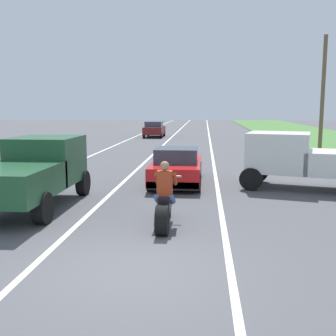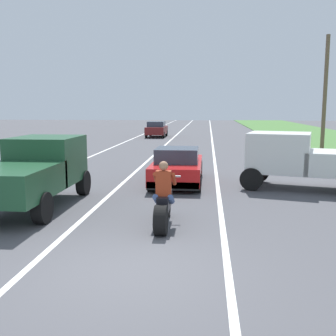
# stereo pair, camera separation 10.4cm
# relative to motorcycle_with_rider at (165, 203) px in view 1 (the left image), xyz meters

# --- Properties ---
(ground_plane) EXTENTS (160.00, 160.00, 0.00)m
(ground_plane) POSITION_rel_motorcycle_with_rider_xyz_m (-0.37, -2.61, -0.59)
(ground_plane) COLOR #4C4C51
(lane_stripe_left_solid) EXTENTS (0.14, 120.00, 0.01)m
(lane_stripe_left_solid) POSITION_rel_motorcycle_with_rider_xyz_m (-5.77, 17.39, -0.59)
(lane_stripe_left_solid) COLOR white
(lane_stripe_left_solid) RESTS_ON ground
(lane_stripe_right_solid) EXTENTS (0.14, 120.00, 0.01)m
(lane_stripe_right_solid) POSITION_rel_motorcycle_with_rider_xyz_m (1.43, 17.39, -0.59)
(lane_stripe_right_solid) COLOR white
(lane_stripe_right_solid) RESTS_ON ground
(lane_stripe_centre_dashed) EXTENTS (0.14, 120.00, 0.01)m
(lane_stripe_centre_dashed) POSITION_rel_motorcycle_with_rider_xyz_m (-2.17, 17.39, -0.59)
(lane_stripe_centre_dashed) COLOR white
(lane_stripe_centre_dashed) RESTS_ON ground
(motorcycle_with_rider) EXTENTS (0.70, 2.21, 1.62)m
(motorcycle_with_rider) POSITION_rel_motorcycle_with_rider_xyz_m (0.00, 0.00, 0.00)
(motorcycle_with_rider) COLOR black
(motorcycle_with_rider) RESTS_ON ground
(sports_car_red) EXTENTS (1.84, 4.30, 1.37)m
(sports_car_red) POSITION_rel_motorcycle_with_rider_xyz_m (-0.10, 5.69, 0.04)
(sports_car_red) COLOR red
(sports_car_red) RESTS_ON ground
(pickup_truck_left_lane_dark_green) EXTENTS (2.02, 4.80, 1.98)m
(pickup_truck_left_lane_dark_green) POSITION_rel_motorcycle_with_rider_xyz_m (-3.91, 1.63, 0.51)
(pickup_truck_left_lane_dark_green) COLOR #1E4C2D
(pickup_truck_left_lane_dark_green) RESTS_ON ground
(pickup_truck_right_shoulder_white) EXTENTS (5.14, 3.14, 1.98)m
(pickup_truck_right_shoulder_white) POSITION_rel_motorcycle_with_rider_xyz_m (4.48, 5.02, 0.51)
(pickup_truck_right_shoulder_white) COLOR silver
(pickup_truck_right_shoulder_white) RESTS_ON ground
(utility_pole_roadside) EXTENTS (0.24, 0.24, 7.18)m
(utility_pole_roadside) POSITION_rel_motorcycle_with_rider_xyz_m (8.15, 16.47, 3.00)
(utility_pole_roadside) COLOR brown
(utility_pole_roadside) RESTS_ON ground
(distant_car_far_ahead) EXTENTS (1.80, 4.00, 1.50)m
(distant_car_far_ahead) POSITION_rel_motorcycle_with_rider_xyz_m (-3.85, 29.01, 0.18)
(distant_car_far_ahead) COLOR maroon
(distant_car_far_ahead) RESTS_ON ground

